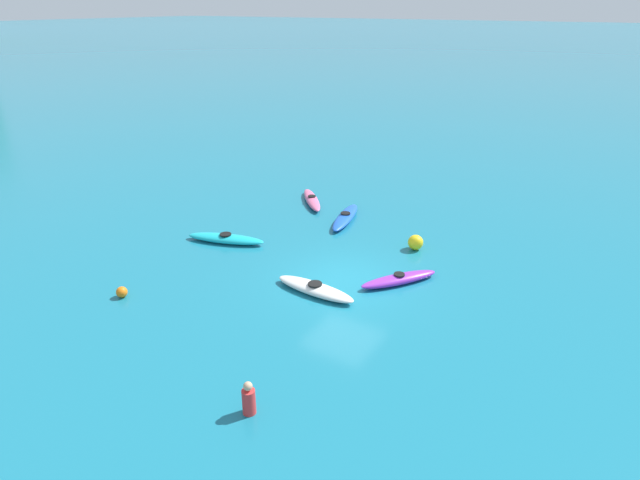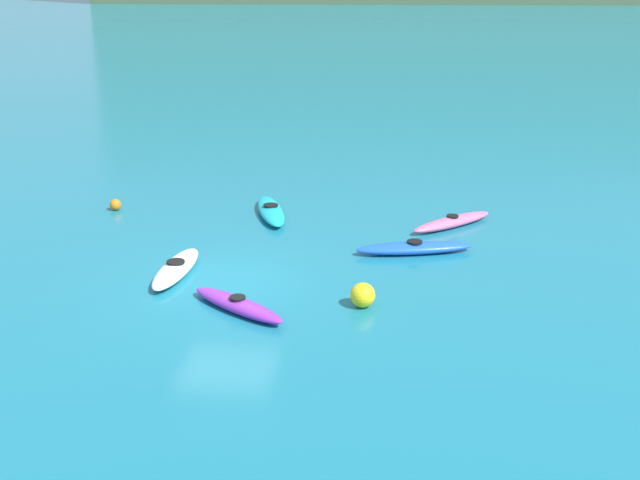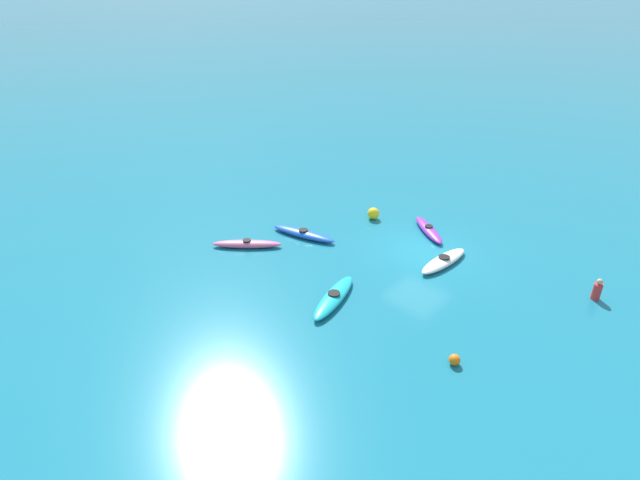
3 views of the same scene
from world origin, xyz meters
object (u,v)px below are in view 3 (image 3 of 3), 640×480
at_px(kayak_cyan, 334,297).
at_px(buoy_orange, 455,360).
at_px(buoy_yellow, 373,213).
at_px(kayak_pink, 247,244).
at_px(person_near_shore, 597,290).
at_px(kayak_white, 444,261).
at_px(kayak_purple, 429,230).
at_px(kayak_blue, 303,234).

xyz_separation_m(kayak_cyan, buoy_orange, (-5.12, -0.02, 0.02)).
bearing_deg(kayak_cyan, buoy_yellow, -63.20).
distance_m(buoy_orange, buoy_yellow, 10.84).
xyz_separation_m(kayak_pink, kayak_cyan, (-5.70, 0.45, 0.00)).
distance_m(kayak_cyan, person_near_shore, 9.96).
xyz_separation_m(kayak_white, person_near_shore, (-5.57, -1.71, 0.22)).
bearing_deg(buoy_orange, kayak_cyan, 0.21).
bearing_deg(kayak_purple, kayak_white, 135.10).
height_order(kayak_white, buoy_orange, kayak_white).
bearing_deg(buoy_yellow, kayak_cyan, 116.80).
xyz_separation_m(buoy_yellow, person_near_shore, (-10.53, -0.23, 0.09)).
bearing_deg(kayak_purple, buoy_yellow, 11.78).
bearing_deg(kayak_blue, kayak_cyan, 147.32).
relative_size(buoy_orange, buoy_yellow, 0.61).
height_order(kayak_purple, kayak_cyan, same).
xyz_separation_m(kayak_cyan, person_near_shore, (-7.13, -6.95, 0.22)).
bearing_deg(person_near_shore, kayak_purple, -2.79).
bearing_deg(buoy_yellow, kayak_blue, 72.76).
distance_m(kayak_purple, buoy_yellow, 2.94).
bearing_deg(person_near_shore, kayak_cyan, 44.26).
relative_size(kayak_purple, kayak_blue, 0.81).
height_order(kayak_purple, buoy_orange, kayak_purple).
relative_size(kayak_blue, kayak_white, 1.12).
relative_size(kayak_white, buoy_yellow, 5.02).
bearing_deg(kayak_blue, buoy_orange, 163.27).
height_order(kayak_purple, person_near_shore, person_near_shore).
height_order(kayak_pink, kayak_cyan, same).
height_order(kayak_purple, kayak_pink, same).
relative_size(kayak_white, person_near_shore, 3.41).
bearing_deg(kayak_purple, kayak_pink, 53.04).
bearing_deg(kayak_blue, kayak_purple, -132.68).
bearing_deg(kayak_pink, kayak_white, -146.57).
distance_m(kayak_pink, person_near_shore, 14.39).
relative_size(kayak_blue, person_near_shore, 3.81).
relative_size(kayak_purple, buoy_yellow, 4.52).
relative_size(buoy_orange, person_near_shore, 0.42).
xyz_separation_m(kayak_blue, kayak_pink, (1.12, 2.48, -0.00)).
xyz_separation_m(kayak_purple, buoy_yellow, (2.87, 0.60, 0.14)).
xyz_separation_m(kayak_blue, buoy_orange, (-9.69, 2.91, 0.02)).
height_order(kayak_white, kayak_cyan, same).
bearing_deg(kayak_pink, kayak_cyan, 175.50).
relative_size(kayak_white, buoy_orange, 8.17).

